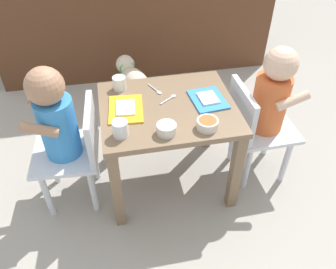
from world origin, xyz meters
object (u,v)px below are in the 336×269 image
veggie_bowl_near (167,129)px  seated_child_right (268,102)px  seated_child_left (60,125)px  spoon_by_right_tray (156,90)px  dining_table (168,122)px  spoon_by_left_tray (169,98)px  food_tray_right (208,99)px  cereal_bowl_right_side (207,124)px  food_tray_left (126,109)px  water_cup_right (120,130)px  dog (134,82)px  water_cup_left (119,84)px

veggie_bowl_near → seated_child_right: bearing=17.0°
seated_child_left → spoon_by_right_tray: (0.42, 0.14, 0.02)m
dining_table → spoon_by_left_tray: (0.02, 0.05, 0.09)m
food_tray_right → cereal_bowl_right_side: bearing=-107.2°
seated_child_left → spoon_by_left_tray: (0.47, 0.07, 0.02)m
food_tray_left → spoon_by_left_tray: food_tray_left is taller
water_cup_right → veggie_bowl_near: 0.18m
dining_table → water_cup_right: size_ratio=8.85×
dining_table → seated_child_right: seated_child_right is taller
food_tray_left → seated_child_left: bearing=-174.7°
seated_child_left → spoon_by_right_tray: seated_child_left is taller
seated_child_right → water_cup_right: 0.68m
seated_child_left → food_tray_right: 0.63m
dining_table → food_tray_left: food_tray_left is taller
food_tray_right → water_cup_right: size_ratio=2.84×
food_tray_left → veggie_bowl_near: 0.23m
dog → cereal_bowl_right_side: cereal_bowl_right_side is taller
dog → spoon_by_right_tray: 0.57m
seated_child_right → veggie_bowl_near: (-0.49, -0.15, 0.05)m
dog → spoon_by_left_tray: 0.64m
food_tray_right → cereal_bowl_right_side: size_ratio=2.16×
food_tray_left → spoon_by_left_tray: bearing=12.1°
veggie_bowl_near → food_tray_left: bearing=127.8°
food_tray_right → water_cup_left: water_cup_left is taller
food_tray_right → dog: bearing=113.0°
food_tray_left → water_cup_right: (-0.04, -0.16, 0.02)m
food_tray_left → veggie_bowl_near: bearing=-52.2°
seated_child_left → seated_child_right: 0.90m
food_tray_left → spoon_by_left_tray: size_ratio=2.36×
dining_table → food_tray_right: size_ratio=3.11×
food_tray_right → cereal_bowl_right_side: 0.19m
seated_child_right → spoon_by_right_tray: size_ratio=7.29×
seated_child_left → veggie_bowl_near: 0.44m
seated_child_left → veggie_bowl_near: size_ratio=9.02×
veggie_bowl_near → spoon_by_right_tray: (0.01, 0.30, -0.02)m
food_tray_left → cereal_bowl_right_side: size_ratio=2.42×
dog → food_tray_right: bearing=-67.0°
dining_table → cereal_bowl_right_side: bearing=-54.2°
cereal_bowl_right_side → food_tray_left: bearing=149.2°
spoon_by_left_tray → cereal_bowl_right_side: bearing=-64.3°
water_cup_right → spoon_by_right_tray: (0.18, 0.28, -0.03)m
seated_child_left → seated_child_right: seated_child_left is taller
dog → food_tray_left: 0.68m
water_cup_left → spoon_by_left_tray: size_ratio=0.68×
food_tray_right → seated_child_right: bearing=-6.3°
water_cup_left → seated_child_left: bearing=-143.9°
food_tray_right → spoon_by_right_tray: (-0.21, 0.12, -0.00)m
dining_table → food_tray_left: 0.20m
spoon_by_left_tray → spoon_by_right_tray: same height
dining_table → cereal_bowl_right_side: cereal_bowl_right_side is taller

